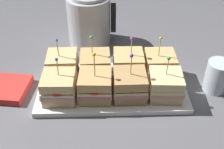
# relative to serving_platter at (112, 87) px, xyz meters

# --- Properties ---
(ground_plane) EXTENTS (6.00, 6.00, 0.00)m
(ground_plane) POSITION_rel_serving_platter_xyz_m (0.00, 0.00, -0.01)
(ground_plane) COLOR slate
(serving_platter) EXTENTS (0.48, 0.25, 0.02)m
(serving_platter) POSITION_rel_serving_platter_xyz_m (0.00, 0.00, 0.00)
(serving_platter) COLOR white
(serving_platter) RESTS_ON ground_plane
(sandwich_front_far_left) EXTENTS (0.10, 0.10, 0.14)m
(sandwich_front_far_left) POSITION_rel_serving_platter_xyz_m (-0.16, -0.05, 0.05)
(sandwich_front_far_left) COLOR #DBB77A
(sandwich_front_far_left) RESTS_ON serving_platter
(sandwich_front_center_left) EXTENTS (0.11, 0.11, 0.16)m
(sandwich_front_center_left) POSITION_rel_serving_platter_xyz_m (-0.05, -0.05, 0.05)
(sandwich_front_center_left) COLOR tan
(sandwich_front_center_left) RESTS_ON serving_platter
(sandwich_front_center_right) EXTENTS (0.10, 0.10, 0.16)m
(sandwich_front_center_right) POSITION_rel_serving_platter_xyz_m (0.05, -0.05, 0.05)
(sandwich_front_center_right) COLOR tan
(sandwich_front_center_right) RESTS_ON serving_platter
(sandwich_front_far_right) EXTENTS (0.11, 0.11, 0.14)m
(sandwich_front_far_right) POSITION_rel_serving_platter_xyz_m (0.16, -0.05, 0.05)
(sandwich_front_far_right) COLOR beige
(sandwich_front_far_right) RESTS_ON serving_platter
(sandwich_back_far_left) EXTENTS (0.10, 0.10, 0.15)m
(sandwich_back_far_left) POSITION_rel_serving_platter_xyz_m (-0.16, 0.06, 0.05)
(sandwich_back_far_left) COLOR #DBB77A
(sandwich_back_far_left) RESTS_ON serving_platter
(sandwich_back_center_left) EXTENTS (0.10, 0.11, 0.15)m
(sandwich_back_center_left) POSITION_rel_serving_platter_xyz_m (-0.05, 0.05, 0.05)
(sandwich_back_center_left) COLOR tan
(sandwich_back_center_left) RESTS_ON serving_platter
(sandwich_back_center_right) EXTENTS (0.10, 0.10, 0.15)m
(sandwich_back_center_right) POSITION_rel_serving_platter_xyz_m (0.06, 0.05, 0.05)
(sandwich_back_center_right) COLOR tan
(sandwich_back_center_right) RESTS_ON serving_platter
(sandwich_back_far_right) EXTENTS (0.10, 0.10, 0.15)m
(sandwich_back_far_right) POSITION_rel_serving_platter_xyz_m (0.16, 0.05, 0.05)
(sandwich_back_far_right) COLOR tan
(sandwich_back_far_right) RESTS_ON serving_platter
(kettle_steel) EXTENTS (0.19, 0.17, 0.23)m
(kettle_steel) POSITION_rel_serving_platter_xyz_m (-0.08, 0.31, 0.09)
(kettle_steel) COLOR #B7BABF
(kettle_steel) RESTS_ON ground_plane
(drinking_glass) EXTENTS (0.08, 0.08, 0.10)m
(drinking_glass) POSITION_rel_serving_platter_xyz_m (0.34, -0.01, 0.04)
(drinking_glass) COLOR silver
(drinking_glass) RESTS_ON ground_plane
(napkin_stack) EXTENTS (0.15, 0.15, 0.02)m
(napkin_stack) POSITION_rel_serving_platter_xyz_m (-0.34, 0.00, 0.00)
(napkin_stack) COLOR red
(napkin_stack) RESTS_ON ground_plane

